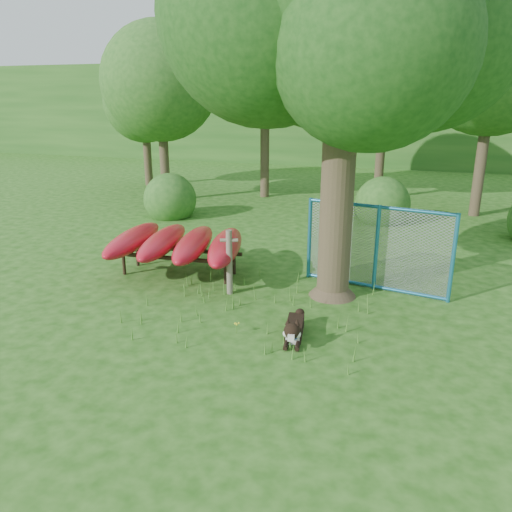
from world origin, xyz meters
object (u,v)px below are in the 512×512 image
(kayak_rack, at_px, (178,243))
(husky_dog, at_px, (294,329))
(oak_tree, at_px, (344,7))
(fence_section, at_px, (376,248))

(kayak_rack, relative_size, husky_dog, 2.88)
(oak_tree, distance_m, husky_dog, 5.75)
(kayak_rack, bearing_deg, husky_dog, -38.99)
(oak_tree, height_order, kayak_rack, oak_tree)
(kayak_rack, bearing_deg, fence_section, 2.58)
(husky_dog, xyz_separation_m, fence_section, (1.06, 2.86, 0.74))
(husky_dog, bearing_deg, kayak_rack, 136.19)
(kayak_rack, bearing_deg, oak_tree, -6.10)
(oak_tree, height_order, husky_dog, oak_tree)
(oak_tree, relative_size, fence_section, 2.64)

